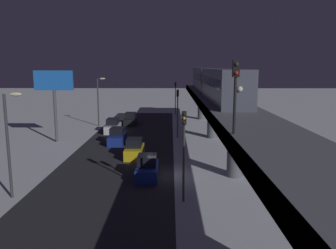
{
  "coord_description": "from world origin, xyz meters",
  "views": [
    {
      "loc": [
        -0.81,
        28.19,
        9.38
      ],
      "look_at": [
        -0.42,
        -18.09,
        1.43
      ],
      "focal_mm": 36.21,
      "sensor_mm": 36.0,
      "label": 1
    }
  ],
  "objects_px": {
    "sedan_white": "(113,127)",
    "traffic_light_far": "(175,93)",
    "sedan_blue": "(147,169)",
    "subway_train": "(212,81)",
    "sedan_yellow": "(134,149)",
    "sedan_blue_2": "(117,137)",
    "traffic_light_mid": "(178,106)",
    "commercial_billboard": "(54,88)",
    "rail_signal": "(235,84)",
    "sedan_black": "(131,120)",
    "traffic_light_near": "(184,143)"
  },
  "relations": [
    {
      "from": "sedan_white",
      "to": "traffic_light_far",
      "type": "bearing_deg",
      "value": -117.7
    },
    {
      "from": "sedan_white",
      "to": "traffic_light_far",
      "type": "xyz_separation_m",
      "value": [
        -9.3,
        -17.71,
        3.41
      ]
    },
    {
      "from": "sedan_white",
      "to": "sedan_blue",
      "type": "relative_size",
      "value": 1.19
    },
    {
      "from": "sedan_blue",
      "to": "traffic_light_far",
      "type": "xyz_separation_m",
      "value": [
        -2.9,
        -38.17,
        3.4
      ]
    },
    {
      "from": "subway_train",
      "to": "sedan_yellow",
      "type": "distance_m",
      "value": 15.97
    },
    {
      "from": "subway_train",
      "to": "sedan_blue_2",
      "type": "height_order",
      "value": "subway_train"
    },
    {
      "from": "traffic_light_mid",
      "to": "commercial_billboard",
      "type": "distance_m",
      "value": 15.72
    },
    {
      "from": "sedan_white",
      "to": "sedan_blue",
      "type": "distance_m",
      "value": 21.43
    },
    {
      "from": "rail_signal",
      "to": "commercial_billboard",
      "type": "height_order",
      "value": "rail_signal"
    },
    {
      "from": "sedan_blue",
      "to": "sedan_yellow",
      "type": "distance_m",
      "value": 6.93
    },
    {
      "from": "sedan_black",
      "to": "traffic_light_near",
      "type": "height_order",
      "value": "traffic_light_near"
    },
    {
      "from": "rail_signal",
      "to": "traffic_light_near",
      "type": "distance_m",
      "value": 6.58
    },
    {
      "from": "sedan_blue",
      "to": "traffic_light_mid",
      "type": "height_order",
      "value": "traffic_light_mid"
    },
    {
      "from": "sedan_black",
      "to": "traffic_light_mid",
      "type": "distance_m",
      "value": 13.3
    },
    {
      "from": "traffic_light_near",
      "to": "traffic_light_mid",
      "type": "height_order",
      "value": "same"
    },
    {
      "from": "sedan_blue_2",
      "to": "traffic_light_far",
      "type": "height_order",
      "value": "traffic_light_far"
    },
    {
      "from": "sedan_yellow",
      "to": "traffic_light_mid",
      "type": "bearing_deg",
      "value": 64.37
    },
    {
      "from": "sedan_yellow",
      "to": "commercial_billboard",
      "type": "relative_size",
      "value": 0.46
    },
    {
      "from": "sedan_blue_2",
      "to": "sedan_black",
      "type": "height_order",
      "value": "same"
    },
    {
      "from": "subway_train",
      "to": "sedan_white",
      "type": "xyz_separation_m",
      "value": [
        13.94,
        -2.68,
        -6.72
      ]
    },
    {
      "from": "subway_train",
      "to": "commercial_billboard",
      "type": "relative_size",
      "value": 4.14
    },
    {
      "from": "sedan_yellow",
      "to": "traffic_light_near",
      "type": "height_order",
      "value": "traffic_light_near"
    },
    {
      "from": "rail_signal",
      "to": "commercial_billboard",
      "type": "relative_size",
      "value": 0.45
    },
    {
      "from": "sedan_black",
      "to": "traffic_light_far",
      "type": "bearing_deg",
      "value": -123.73
    },
    {
      "from": "sedan_yellow",
      "to": "traffic_light_far",
      "type": "relative_size",
      "value": 0.63
    },
    {
      "from": "traffic_light_mid",
      "to": "rail_signal",
      "type": "bearing_deg",
      "value": 95.65
    },
    {
      "from": "rail_signal",
      "to": "traffic_light_mid",
      "type": "bearing_deg",
      "value": -84.35
    },
    {
      "from": "subway_train",
      "to": "sedan_black",
      "type": "xyz_separation_m",
      "value": [
        12.14,
        -9.16,
        -6.71
      ]
    },
    {
      "from": "commercial_billboard",
      "to": "sedan_yellow",
      "type": "bearing_deg",
      "value": 145.98
    },
    {
      "from": "subway_train",
      "to": "sedan_yellow",
      "type": "relative_size",
      "value": 9.1
    },
    {
      "from": "sedan_yellow",
      "to": "traffic_light_far",
      "type": "distance_m",
      "value": 32.0
    },
    {
      "from": "sedan_blue",
      "to": "traffic_light_near",
      "type": "bearing_deg",
      "value": -60.79
    },
    {
      "from": "commercial_billboard",
      "to": "sedan_white",
      "type": "bearing_deg",
      "value": -132.0
    },
    {
      "from": "sedan_blue",
      "to": "traffic_light_mid",
      "type": "bearing_deg",
      "value": 80.03
    },
    {
      "from": "traffic_light_far",
      "to": "commercial_billboard",
      "type": "bearing_deg",
      "value": 57.9
    },
    {
      "from": "rail_signal",
      "to": "sedan_blue",
      "type": "height_order",
      "value": "rail_signal"
    },
    {
      "from": "sedan_yellow",
      "to": "commercial_billboard",
      "type": "bearing_deg",
      "value": 145.98
    },
    {
      "from": "subway_train",
      "to": "sedan_black",
      "type": "bearing_deg",
      "value": -37.04
    },
    {
      "from": "sedan_blue_2",
      "to": "commercial_billboard",
      "type": "bearing_deg",
      "value": -5.74
    },
    {
      "from": "rail_signal",
      "to": "sedan_white",
      "type": "bearing_deg",
      "value": -68.38
    },
    {
      "from": "rail_signal",
      "to": "traffic_light_far",
      "type": "relative_size",
      "value": 0.62
    },
    {
      "from": "sedan_blue",
      "to": "sedan_white",
      "type": "bearing_deg",
      "value": 107.38
    },
    {
      "from": "sedan_blue",
      "to": "traffic_light_near",
      "type": "height_order",
      "value": "traffic_light_near"
    },
    {
      "from": "sedan_blue_2",
      "to": "traffic_light_mid",
      "type": "bearing_deg",
      "value": -155.34
    },
    {
      "from": "sedan_yellow",
      "to": "traffic_light_near",
      "type": "distance_m",
      "value": 13.22
    },
    {
      "from": "sedan_white",
      "to": "traffic_light_mid",
      "type": "height_order",
      "value": "traffic_light_mid"
    },
    {
      "from": "sedan_white",
      "to": "traffic_light_near",
      "type": "xyz_separation_m",
      "value": [
        -9.3,
        25.64,
        3.41
      ]
    },
    {
      "from": "sedan_yellow",
      "to": "sedan_blue",
      "type": "bearing_deg",
      "value": -74.95
    },
    {
      "from": "sedan_yellow",
      "to": "sedan_blue_2",
      "type": "bearing_deg",
      "value": 113.79
    },
    {
      "from": "sedan_blue_2",
      "to": "subway_train",
      "type": "bearing_deg",
      "value": -158.71
    }
  ]
}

